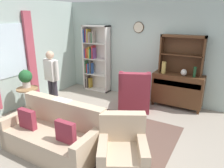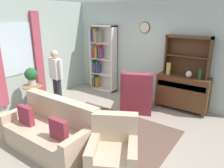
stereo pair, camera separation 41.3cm
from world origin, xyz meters
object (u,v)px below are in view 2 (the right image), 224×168
at_px(wingback_chair, 137,97).
at_px(potted_plant_small, 49,106).
at_px(bookshelf, 101,57).
at_px(couch_floral, 51,132).
at_px(sideboard, 182,91).
at_px(vase_round, 189,74).
at_px(bottle_wine, 200,74).
at_px(person_reading, 56,75).
at_px(book_stack, 79,108).
at_px(vase_tall, 169,69).
at_px(armchair_floral, 113,154).
at_px(potted_plant_large, 31,75).
at_px(sideboard_hutch, 188,50).
at_px(plant_stand, 34,95).
at_px(coffee_table, 84,113).

xyz_separation_m(wingback_chair, potted_plant_small, (-1.72, -1.46, -0.18)).
relative_size(bookshelf, couch_floral, 1.16).
height_order(sideboard, vase_round, vase_round).
bearing_deg(bottle_wine, couch_floral, -121.76).
distance_m(person_reading, book_stack, 1.34).
relative_size(vase_tall, armchair_floral, 0.30).
distance_m(couch_floral, potted_plant_large, 2.02).
bearing_deg(bookshelf, sideboard_hutch, 0.55).
relative_size(vase_round, book_stack, 0.80).
bearing_deg(potted_plant_large, sideboard_hutch, 36.35).
bearing_deg(plant_stand, book_stack, 2.20).
xyz_separation_m(couch_floral, armchair_floral, (1.31, 0.16, -0.02)).
bearing_deg(armchair_floral, wingback_chair, 109.66).
relative_size(plant_stand, person_reading, 0.44).
relative_size(sideboard_hutch, potted_plant_small, 3.12).
xyz_separation_m(vase_round, wingback_chair, (-1.06, -0.66, -0.62)).
relative_size(vase_round, armchair_floral, 0.16).
distance_m(coffee_table, book_stack, 0.16).
relative_size(potted_plant_large, potted_plant_small, 1.26).
bearing_deg(book_stack, bottle_wine, 47.24).
distance_m(armchair_floral, potted_plant_large, 3.17).
bearing_deg(vase_tall, sideboard_hutch, 25.89).
height_order(vase_tall, wingback_chair, vase_tall).
bearing_deg(potted_plant_large, bottle_wine, 30.97).
relative_size(sideboard, plant_stand, 1.90).
height_order(potted_plant_small, book_stack, book_stack).
xyz_separation_m(vase_round, person_reading, (-2.88, -1.72, -0.10)).
relative_size(sideboard_hutch, person_reading, 0.71).
height_order(vase_round, potted_plant_large, potted_plant_large).
distance_m(wingback_chair, potted_plant_small, 2.26).
distance_m(bookshelf, armchair_floral, 4.03).
relative_size(vase_tall, couch_floral, 0.17).
bearing_deg(potted_plant_large, vase_round, 33.18).
height_order(sideboard, bottle_wine, bottle_wine).
bearing_deg(sideboard_hutch, bottle_wine, -26.96).
xyz_separation_m(sideboard, person_reading, (-2.75, -1.79, 0.40)).
xyz_separation_m(sideboard, wingback_chair, (-0.93, -0.73, -0.13)).
xyz_separation_m(potted_plant_small, book_stack, (1.08, -0.03, 0.24)).
bearing_deg(vase_round, armchair_floral, -95.64).
relative_size(armchair_floral, plant_stand, 1.53).
relative_size(potted_plant_small, coffee_table, 0.44).
bearing_deg(bookshelf, coffee_table, -60.55).
bearing_deg(armchair_floral, coffee_table, 150.91).
bearing_deg(sideboard_hutch, wingback_chair, -138.16).
distance_m(wingback_chair, potted_plant_large, 2.76).
bearing_deg(bottle_wine, coffee_table, -131.07).
xyz_separation_m(potted_plant_small, person_reading, (-0.10, 0.40, 0.70)).
relative_size(bookshelf, book_stack, 9.83).
relative_size(bookshelf, wingback_chair, 2.00).
bearing_deg(coffee_table, vase_tall, 63.49).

